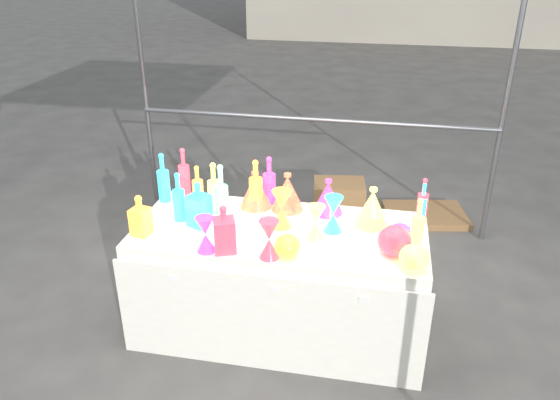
% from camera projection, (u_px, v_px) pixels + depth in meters
% --- Properties ---
extents(ground, '(80.00, 80.00, 0.00)m').
position_uv_depth(ground, '(280.00, 326.00, 3.71)').
color(ground, '#63605C').
rests_on(ground, ground).
extents(display_table, '(1.84, 0.83, 0.75)m').
position_uv_depth(display_table, '(280.00, 280.00, 3.54)').
color(display_table, white).
rests_on(display_table, ground).
extents(cardboard_box_closed, '(0.51, 0.40, 0.34)m').
position_uv_depth(cardboard_box_closed, '(339.00, 199.00, 5.10)').
color(cardboard_box_closed, olive).
rests_on(cardboard_box_closed, ground).
extents(cardboard_box_flat, '(0.81, 0.65, 0.06)m').
position_uv_depth(cardboard_box_flat, '(425.00, 215.00, 5.11)').
color(cardboard_box_flat, olive).
rests_on(cardboard_box_flat, ground).
extents(bottle_0, '(0.09, 0.09, 0.28)m').
position_uv_depth(bottle_0, '(198.00, 185.00, 3.62)').
color(bottle_0, red).
rests_on(bottle_0, display_table).
extents(bottle_1, '(0.09, 0.09, 0.35)m').
position_uv_depth(bottle_1, '(163.00, 177.00, 3.67)').
color(bottle_1, '#1B971D').
rests_on(bottle_1, display_table).
extents(bottle_2, '(0.09, 0.09, 0.35)m').
position_uv_depth(bottle_2, '(184.00, 172.00, 3.74)').
color(bottle_2, '#E55718').
rests_on(bottle_2, display_table).
extents(bottle_3, '(0.10, 0.10, 0.34)m').
position_uv_depth(bottle_3, '(269.00, 180.00, 3.64)').
color(bottle_3, '#1B589E').
rests_on(bottle_3, display_table).
extents(bottle_4, '(0.10, 0.10, 0.35)m').
position_uv_depth(bottle_4, '(214.00, 188.00, 3.51)').
color(bottle_4, '#167089').
rests_on(bottle_4, display_table).
extents(bottle_5, '(0.11, 0.11, 0.39)m').
position_uv_depth(bottle_5, '(221.00, 194.00, 3.37)').
color(bottle_5, '#C32766').
rests_on(bottle_5, display_table).
extents(bottle_6, '(0.11, 0.11, 0.35)m').
position_uv_depth(bottle_6, '(256.00, 185.00, 3.56)').
color(bottle_6, red).
rests_on(bottle_6, display_table).
extents(bottle_7, '(0.10, 0.10, 0.33)m').
position_uv_depth(bottle_7, '(179.00, 197.00, 3.42)').
color(bottle_7, '#1B971D').
rests_on(bottle_7, display_table).
extents(decanter_0, '(0.12, 0.12, 0.26)m').
position_uv_depth(decanter_0, '(140.00, 215.00, 3.27)').
color(decanter_0, red).
rests_on(decanter_0, display_table).
extents(decanter_1, '(0.16, 0.16, 0.29)m').
position_uv_depth(decanter_1, '(224.00, 228.00, 3.09)').
color(decanter_1, '#E55718').
rests_on(decanter_1, display_table).
extents(decanter_2, '(0.16, 0.16, 0.29)m').
position_uv_depth(decanter_2, '(199.00, 204.00, 3.37)').
color(decanter_2, '#1B971D').
rests_on(decanter_2, display_table).
extents(hourglass_0, '(0.12, 0.12, 0.23)m').
position_uv_depth(hourglass_0, '(269.00, 239.00, 3.03)').
color(hourglass_0, '#E55718').
rests_on(hourglass_0, display_table).
extents(hourglass_1, '(0.13, 0.13, 0.22)m').
position_uv_depth(hourglass_1, '(205.00, 234.00, 3.10)').
color(hourglass_1, '#1B589E').
rests_on(hourglass_1, display_table).
extents(hourglass_2, '(0.12, 0.12, 0.22)m').
position_uv_depth(hourglass_2, '(316.00, 222.00, 3.23)').
color(hourglass_2, '#167089').
rests_on(hourglass_2, display_table).
extents(hourglass_4, '(0.16, 0.16, 0.25)m').
position_uv_depth(hourglass_4, '(282.00, 209.00, 3.36)').
color(hourglass_4, red).
rests_on(hourglass_4, display_table).
extents(hourglass_5, '(0.15, 0.15, 0.23)m').
position_uv_depth(hourglass_5, '(333.00, 214.00, 3.31)').
color(hourglass_5, '#1B971D').
rests_on(hourglass_5, display_table).
extents(globe_0, '(0.18, 0.18, 0.12)m').
position_uv_depth(globe_0, '(287.00, 247.00, 3.07)').
color(globe_0, red).
rests_on(globe_0, display_table).
extents(globe_1, '(0.20, 0.20, 0.13)m').
position_uv_depth(globe_1, '(414.00, 259.00, 2.94)').
color(globe_1, '#167089').
rests_on(globe_1, display_table).
extents(globe_2, '(0.25, 0.25, 0.15)m').
position_uv_depth(globe_2, '(394.00, 242.00, 3.08)').
color(globe_2, '#E55718').
rests_on(globe_2, display_table).
extents(globe_3, '(0.19, 0.19, 0.13)m').
position_uv_depth(globe_3, '(400.00, 237.00, 3.17)').
color(globe_3, '#1B589E').
rests_on(globe_3, display_table).
extents(lampshade_0, '(0.27, 0.27, 0.25)m').
position_uv_depth(lampshade_0, '(255.00, 189.00, 3.61)').
color(lampshade_0, gold).
rests_on(lampshade_0, display_table).
extents(lampshade_1, '(0.28, 0.28, 0.26)m').
position_uv_depth(lampshade_1, '(287.00, 192.00, 3.57)').
color(lampshade_1, gold).
rests_on(lampshade_1, display_table).
extents(lampshade_2, '(0.24, 0.24, 0.24)m').
position_uv_depth(lampshade_2, '(328.00, 196.00, 3.53)').
color(lampshade_2, '#1B589E').
rests_on(lampshade_2, display_table).
extents(lampshade_3, '(0.25, 0.25, 0.25)m').
position_uv_depth(lampshade_3, '(372.00, 207.00, 3.37)').
color(lampshade_3, '#167089').
rests_on(lampshade_3, display_table).
extents(bottle_8, '(0.07, 0.07, 0.27)m').
position_uv_depth(bottle_8, '(423.00, 202.00, 3.41)').
color(bottle_8, '#1B971D').
rests_on(bottle_8, display_table).
extents(bottle_9, '(0.09, 0.09, 0.30)m').
position_uv_depth(bottle_9, '(423.00, 200.00, 3.41)').
color(bottle_9, '#E55718').
rests_on(bottle_9, display_table).
extents(bottle_11, '(0.09, 0.09, 0.33)m').
position_uv_depth(bottle_11, '(418.00, 224.00, 3.09)').
color(bottle_11, '#167089').
rests_on(bottle_11, display_table).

